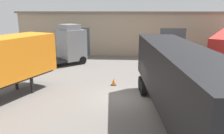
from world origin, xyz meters
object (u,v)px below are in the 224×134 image
object	(u,v)px
container_trailer_teal	(179,78)
traffic_cone	(114,82)
oil_drum	(155,78)
tractor_unit_grey	(68,46)

from	to	relation	value
container_trailer_teal	traffic_cone	bearing A→B (deg)	-153.60
container_trailer_teal	oil_drum	xyz separation A→B (m)	(-0.21, 6.84, -2.15)
container_trailer_teal	oil_drum	world-z (taller)	container_trailer_teal
tractor_unit_grey	container_trailer_teal	world-z (taller)	tractor_unit_grey
tractor_unit_grey	container_trailer_teal	distance (m)	15.59
tractor_unit_grey	container_trailer_teal	bearing A→B (deg)	-98.38
container_trailer_teal	traffic_cone	world-z (taller)	container_trailer_teal
tractor_unit_grey	traffic_cone	xyz separation A→B (m)	(5.42, -6.70, -1.76)
oil_drum	traffic_cone	bearing A→B (deg)	-166.34
container_trailer_teal	tractor_unit_grey	bearing A→B (deg)	-149.09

